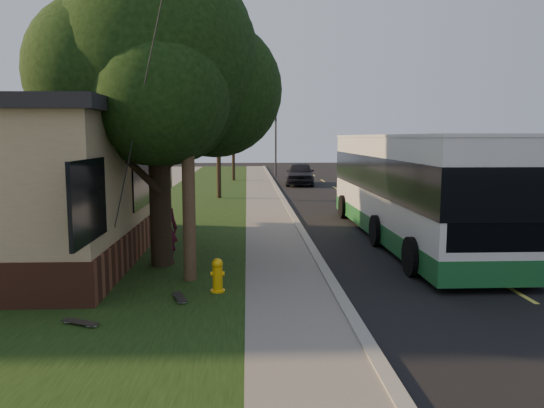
# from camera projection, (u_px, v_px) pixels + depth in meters

# --- Properties ---
(ground) EXTENTS (120.00, 120.00, 0.00)m
(ground) POSITION_uv_depth(u_px,v_px,m) (336.00, 293.00, 11.68)
(ground) COLOR black
(ground) RESTS_ON ground
(road) EXTENTS (8.00, 80.00, 0.01)m
(road) POSITION_uv_depth(u_px,v_px,m) (392.00, 221.00, 21.77)
(road) COLOR black
(road) RESTS_ON ground
(curb) EXTENTS (0.25, 80.00, 0.12)m
(curb) POSITION_uv_depth(u_px,v_px,m) (295.00, 220.00, 21.58)
(curb) COLOR gray
(curb) RESTS_ON ground
(sidewalk) EXTENTS (2.00, 80.00, 0.08)m
(sidewalk) POSITION_uv_depth(u_px,v_px,m) (271.00, 221.00, 21.54)
(sidewalk) COLOR slate
(sidewalk) RESTS_ON ground
(grass_verge) EXTENTS (5.00, 80.00, 0.07)m
(grass_verge) POSITION_uv_depth(u_px,v_px,m) (184.00, 221.00, 21.37)
(grass_verge) COLOR black
(grass_verge) RESTS_ON ground
(fire_hydrant) EXTENTS (0.32, 0.32, 0.74)m
(fire_hydrant) POSITION_uv_depth(u_px,v_px,m) (218.00, 275.00, 11.50)
(fire_hydrant) COLOR #ECAE0C
(fire_hydrant) RESTS_ON grass_verge
(utility_pole) EXTENTS (2.86, 3.21, 9.07)m
(utility_pole) POSITION_uv_depth(u_px,v_px,m) (186.00, 83.00, 11.93)
(utility_pole) COLOR #473321
(utility_pole) RESTS_ON ground
(leafy_tree) EXTENTS (6.30, 6.00, 7.80)m
(leafy_tree) POSITION_uv_depth(u_px,v_px,m) (159.00, 68.00, 13.46)
(leafy_tree) COLOR black
(leafy_tree) RESTS_ON grass_verge
(bare_tree_near) EXTENTS (1.38, 1.21, 4.31)m
(bare_tree_near) POSITION_uv_depth(u_px,v_px,m) (219.00, 160.00, 29.08)
(bare_tree_near) COLOR black
(bare_tree_near) RESTS_ON grass_verge
(bare_tree_far) EXTENTS (1.38, 1.21, 4.03)m
(bare_tree_far) POSITION_uv_depth(u_px,v_px,m) (233.00, 155.00, 41.02)
(bare_tree_far) COLOR black
(bare_tree_far) RESTS_ON grass_verge
(traffic_signal) EXTENTS (0.18, 0.22, 5.50)m
(traffic_signal) POSITION_uv_depth(u_px,v_px,m) (276.00, 140.00, 45.00)
(traffic_signal) COLOR #2D2D30
(traffic_signal) RESTS_ON ground
(transit_bus) EXTENTS (2.98, 12.92, 3.49)m
(transit_bus) POSITION_uv_depth(u_px,v_px,m) (410.00, 184.00, 17.58)
(transit_bus) COLOR silver
(transit_bus) RESTS_ON ground
(skateboarder) EXTENTS (0.69, 0.47, 1.87)m
(skateboarder) POSITION_uv_depth(u_px,v_px,m) (165.00, 228.00, 14.06)
(skateboarder) COLOR #470E1F
(skateboarder) RESTS_ON grass_verge
(skateboard_main) EXTENTS (0.40, 0.76, 0.07)m
(skateboard_main) POSITION_uv_depth(u_px,v_px,m) (180.00, 297.00, 10.97)
(skateboard_main) COLOR black
(skateboard_main) RESTS_ON grass_verge
(skateboard_spare) EXTENTS (0.74, 0.49, 0.07)m
(skateboard_spare) POSITION_uv_depth(u_px,v_px,m) (80.00, 322.00, 9.48)
(skateboard_spare) COLOR black
(skateboard_spare) RESTS_ON grass_verge
(dumpster) EXTENTS (1.48, 1.20, 1.27)m
(dumpster) POSITION_uv_depth(u_px,v_px,m) (33.00, 215.00, 18.70)
(dumpster) COLOR #12301E
(dumpster) RESTS_ON building_lot
(distant_car) EXTENTS (2.47, 5.05, 1.66)m
(distant_car) POSITION_uv_depth(u_px,v_px,m) (300.00, 173.00, 38.01)
(distant_car) COLOR black
(distant_car) RESTS_ON ground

